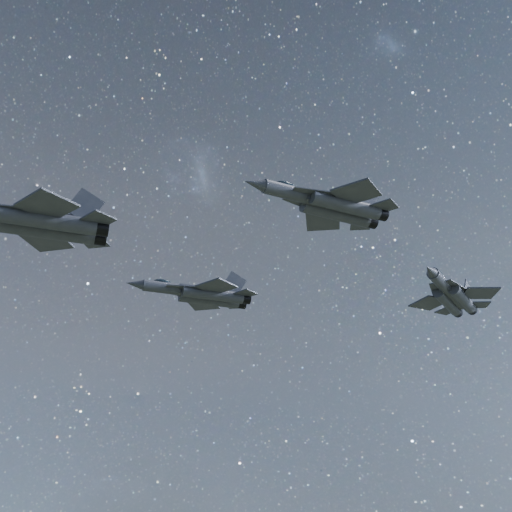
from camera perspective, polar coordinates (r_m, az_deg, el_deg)
jet_lead at (r=61.49m, az=-20.51°, el=3.17°), size 18.87×12.68×4.76m
jet_left at (r=79.55m, az=-5.25°, el=-3.62°), size 17.21×11.60×4.34m
jet_right at (r=56.56m, az=7.02°, el=4.91°), size 15.27×10.50×3.83m
jet_slot at (r=81.02m, az=18.10°, el=-3.55°), size 16.87×11.19×4.30m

